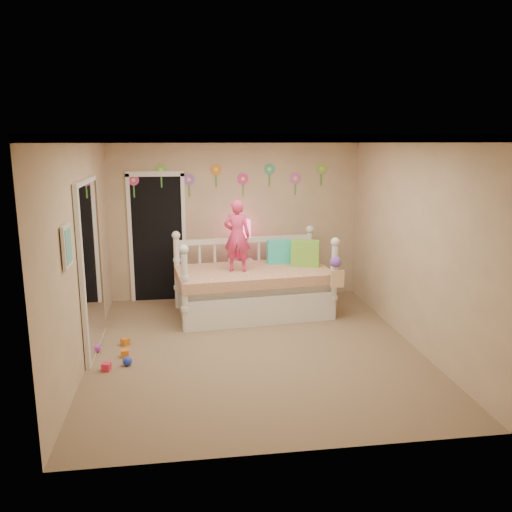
{
  "coord_description": "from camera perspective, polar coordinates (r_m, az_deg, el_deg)",
  "views": [
    {
      "loc": [
        -0.85,
        -6.12,
        2.58
      ],
      "look_at": [
        0.1,
        0.6,
        1.05
      ],
      "focal_mm": 36.96,
      "sensor_mm": 36.0,
      "label": 1
    }
  ],
  "objects": [
    {
      "name": "daybed",
      "position": [
        7.79,
        -0.33,
        -1.93
      ],
      "size": [
        2.37,
        1.44,
        1.23
      ],
      "primitive_type": null,
      "rotation": [
        0.0,
        0.0,
        0.1
      ],
      "color": "white",
      "rests_on": "floor"
    },
    {
      "name": "nightstand",
      "position": [
        8.54,
        -1.56,
        -2.6
      ],
      "size": [
        0.42,
        0.33,
        0.65
      ],
      "primitive_type": "cube",
      "rotation": [
        0.0,
        0.0,
        0.1
      ],
      "color": "white",
      "rests_on": "floor"
    },
    {
      "name": "ceiling",
      "position": [
        6.17,
        -0.14,
        12.9
      ],
      "size": [
        4.0,
        4.5,
        0.01
      ],
      "primitive_type": "cube",
      "color": "white",
      "rests_on": "floor"
    },
    {
      "name": "child",
      "position": [
        7.56,
        -2.07,
        2.2
      ],
      "size": [
        0.42,
        0.32,
        1.04
      ],
      "primitive_type": "imported",
      "rotation": [
        0.0,
        0.0,
        2.95
      ],
      "color": "#F13672",
      "rests_on": "daybed"
    },
    {
      "name": "table_lamp",
      "position": [
        8.37,
        -1.59,
        2.42
      ],
      "size": [
        0.3,
        0.3,
        0.65
      ],
      "color": "#F6205B",
      "rests_on": "nightstand"
    },
    {
      "name": "back_wall",
      "position": [
        8.5,
        -2.23,
        4.04
      ],
      "size": [
        4.0,
        0.01,
        2.6
      ],
      "primitive_type": "cube",
      "color": "tan",
      "rests_on": "floor"
    },
    {
      "name": "floor",
      "position": [
        6.69,
        -0.13,
        -9.97
      ],
      "size": [
        4.0,
        4.5,
        0.01
      ],
      "primitive_type": "cube",
      "color": "#7F684C",
      "rests_on": "ground"
    },
    {
      "name": "pillow_turquoise",
      "position": [
        8.1,
        2.52,
        0.47
      ],
      "size": [
        0.37,
        0.14,
        0.37
      ],
      "primitive_type": "cube",
      "rotation": [
        0.0,
        0.0,
        0.03
      ],
      "color": "#2AD3AD",
      "rests_on": "daybed"
    },
    {
      "name": "closet_doorway",
      "position": [
        8.5,
        -10.62,
        2.02
      ],
      "size": [
        0.9,
        0.04,
        2.07
      ],
      "primitive_type": "cube",
      "color": "black",
      "rests_on": "back_wall"
    },
    {
      "name": "mirror_closet",
      "position": [
        6.69,
        -17.38,
        -1.1
      ],
      "size": [
        0.07,
        1.3,
        2.1
      ],
      "primitive_type": "cube",
      "color": "white",
      "rests_on": "left_wall"
    },
    {
      "name": "left_wall",
      "position": [
        6.35,
        -18.31,
        0.44
      ],
      "size": [
        0.01,
        4.5,
        2.6
      ],
      "primitive_type": "cube",
      "color": "tan",
      "rests_on": "floor"
    },
    {
      "name": "wall_picture",
      "position": [
        5.43,
        -19.8,
        1.04
      ],
      "size": [
        0.05,
        0.34,
        0.42
      ],
      "primitive_type": "cube",
      "color": "white",
      "rests_on": "left_wall"
    },
    {
      "name": "flower_decals",
      "position": [
        8.41,
        -2.88,
        8.33
      ],
      "size": [
        3.4,
        0.02,
        0.5
      ],
      "primitive_type": null,
      "color": "#B2668C",
      "rests_on": "back_wall"
    },
    {
      "name": "pillow_lime",
      "position": [
        7.94,
        5.35,
        0.3
      ],
      "size": [
        0.45,
        0.28,
        0.4
      ],
      "primitive_type": "cube",
      "rotation": [
        0.0,
        0.0,
        -0.31
      ],
      "color": "#7CCA3D",
      "rests_on": "daybed"
    },
    {
      "name": "right_wall",
      "position": [
        6.87,
        16.64,
        1.44
      ],
      "size": [
        0.01,
        4.5,
        2.6
      ],
      "primitive_type": "cube",
      "color": "tan",
      "rests_on": "floor"
    },
    {
      "name": "toy_scatter",
      "position": [
        6.4,
        -14.93,
        -10.97
      ],
      "size": [
        0.8,
        1.3,
        0.11
      ],
      "primitive_type": null,
      "rotation": [
        0.0,
        0.0,
        0.0
      ],
      "color": "#996666",
      "rests_on": "floor"
    },
    {
      "name": "crown_molding",
      "position": [
        6.17,
        -0.14,
        12.62
      ],
      "size": [
        4.0,
        4.5,
        0.06
      ],
      "primitive_type": null,
      "color": "white",
      "rests_on": "ceiling"
    },
    {
      "name": "hanging_bag",
      "position": [
        7.39,
        8.62,
        -1.81
      ],
      "size": [
        0.2,
        0.16,
        0.36
      ],
      "primitive_type": null,
      "color": "beige",
      "rests_on": "daybed"
    }
  ]
}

